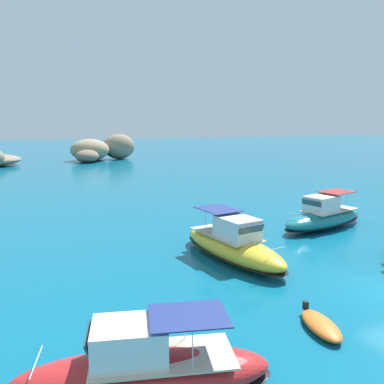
{
  "coord_description": "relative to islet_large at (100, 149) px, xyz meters",
  "views": [
    {
      "loc": [
        -16.21,
        -12.72,
        8.13
      ],
      "look_at": [
        -3.54,
        16.8,
        2.56
      ],
      "focal_mm": 37.07,
      "sensor_mm": 36.0,
      "label": 1
    }
  ],
  "objects": [
    {
      "name": "dinghy_tender",
      "position": [
        -5.72,
        -78.75,
        -2.16
      ],
      "size": [
        1.68,
        2.87,
        0.58
      ],
      "color": "orange",
      "rests_on": "ground"
    },
    {
      "name": "motorboat_red",
      "position": [
        -13.31,
        -79.64,
        -1.59
      ],
      "size": [
        8.31,
        4.3,
        2.5
      ],
      "color": "red",
      "rests_on": "ground"
    },
    {
      "name": "motorboat_teal",
      "position": [
        5.28,
        -66.37,
        -1.5
      ],
      "size": [
        9.2,
        4.63,
        2.77
      ],
      "color": "#19727A",
      "rests_on": "ground"
    },
    {
      "name": "islet_large",
      "position": [
        0.0,
        0.0,
        0.0
      ],
      "size": [
        16.19,
        14.65,
        5.74
      ],
      "color": "#9E8966",
      "rests_on": "ground"
    },
    {
      "name": "motorboat_yellow",
      "position": [
        -4.86,
        -69.99,
        -1.48
      ],
      "size": [
        3.95,
        9.36,
        2.84
      ],
      "color": "yellow",
      "rests_on": "ground"
    }
  ]
}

